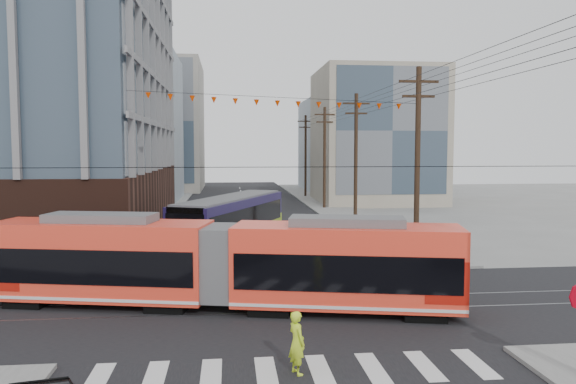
% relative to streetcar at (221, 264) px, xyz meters
% --- Properties ---
extents(ground, '(160.00, 160.00, 0.00)m').
position_rel_streetcar_xyz_m(ground, '(2.18, -3.84, -1.85)').
color(ground, slate).
extents(bg_bldg_nw_near, '(18.00, 16.00, 18.00)m').
position_rel_streetcar_xyz_m(bg_bldg_nw_near, '(-14.82, 48.16, 7.15)').
color(bg_bldg_nw_near, '#8C99A5').
rests_on(bg_bldg_nw_near, ground).
extents(bg_bldg_ne_near, '(14.00, 14.00, 16.00)m').
position_rel_streetcar_xyz_m(bg_bldg_ne_near, '(18.18, 44.16, 6.15)').
color(bg_bldg_ne_near, gray).
rests_on(bg_bldg_ne_near, ground).
extents(bg_bldg_nw_far, '(16.00, 18.00, 20.00)m').
position_rel_streetcar_xyz_m(bg_bldg_nw_far, '(-11.82, 68.16, 8.15)').
color(bg_bldg_nw_far, gray).
rests_on(bg_bldg_nw_far, ground).
extents(bg_bldg_ne_far, '(16.00, 16.00, 14.00)m').
position_rel_streetcar_xyz_m(bg_bldg_ne_far, '(20.18, 64.16, 5.15)').
color(bg_bldg_ne_far, '#8C99A5').
rests_on(bg_bldg_ne_far, ground).
extents(utility_pole_far, '(0.30, 0.30, 11.00)m').
position_rel_streetcar_xyz_m(utility_pole_far, '(10.68, 52.16, 3.65)').
color(utility_pole_far, black).
rests_on(utility_pole_far, ground).
extents(streetcar, '(19.35, 6.83, 3.70)m').
position_rel_streetcar_xyz_m(streetcar, '(0.00, 0.00, 0.00)').
color(streetcar, '#FD3D26').
rests_on(streetcar, ground).
extents(city_bus, '(7.57, 12.55, 3.55)m').
position_rel_streetcar_xyz_m(city_bus, '(0.48, 13.53, -0.08)').
color(city_bus, '#1B133E').
rests_on(city_bus, ground).
extents(parked_car_silver, '(2.86, 5.16, 1.61)m').
position_rel_streetcar_xyz_m(parked_car_silver, '(-3.84, 8.05, -1.05)').
color(parked_car_silver, '#BCBCBC').
rests_on(parked_car_silver, ground).
extents(parked_car_white, '(1.88, 4.40, 1.26)m').
position_rel_streetcar_xyz_m(parked_car_white, '(-3.31, 14.50, -1.22)').
color(parked_car_white, silver).
rests_on(parked_car_white, ground).
extents(parked_car_grey, '(3.51, 5.55, 1.43)m').
position_rel_streetcar_xyz_m(parked_car_grey, '(-3.26, 19.54, -1.14)').
color(parked_car_grey, '#535455').
rests_on(parked_car_grey, ground).
extents(pedestrian, '(0.68, 0.80, 1.87)m').
position_rel_streetcar_xyz_m(pedestrian, '(2.26, -7.00, -0.92)').
color(pedestrian, '#D8FC2B').
rests_on(pedestrian, ground).
extents(jersey_barrier, '(1.66, 3.98, 0.78)m').
position_rel_streetcar_xyz_m(jersey_barrier, '(10.48, 7.81, -1.46)').
color(jersey_barrier, gray).
rests_on(jersey_barrier, ground).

